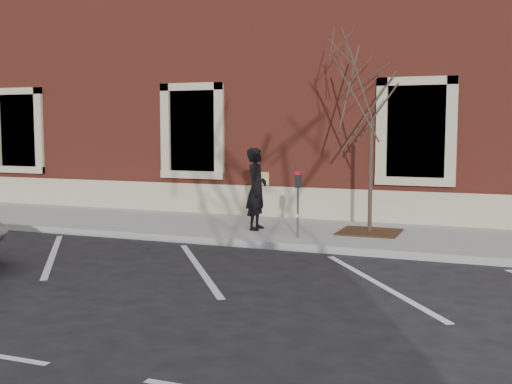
% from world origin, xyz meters
% --- Properties ---
extents(ground, '(120.00, 120.00, 0.00)m').
position_xyz_m(ground, '(0.00, 0.00, 0.00)').
color(ground, '#28282B').
rests_on(ground, ground).
extents(sidewalk_near, '(40.00, 3.50, 0.15)m').
position_xyz_m(sidewalk_near, '(0.00, 1.75, 0.07)').
color(sidewalk_near, '#98978F').
rests_on(sidewalk_near, ground).
extents(curb_near, '(40.00, 0.12, 0.15)m').
position_xyz_m(curb_near, '(0.00, -0.05, 0.07)').
color(curb_near, '#9E9E99').
rests_on(curb_near, ground).
extents(parking_stripes, '(28.00, 4.40, 0.01)m').
position_xyz_m(parking_stripes, '(0.00, -2.20, 0.00)').
color(parking_stripes, silver).
rests_on(parking_stripes, ground).
extents(building_civic, '(40.00, 8.62, 8.00)m').
position_xyz_m(building_civic, '(0.00, 7.74, 4.00)').
color(building_civic, maroon).
rests_on(building_civic, ground).
extents(man, '(0.49, 0.71, 1.88)m').
position_xyz_m(man, '(-0.28, 1.34, 1.09)').
color(man, black).
rests_on(man, sidewalk_near).
extents(parking_meter, '(0.13, 0.10, 1.42)m').
position_xyz_m(parking_meter, '(0.95, 0.63, 1.13)').
color(parking_meter, '#595B60').
rests_on(parking_meter, sidewalk_near).
extents(tree_grate, '(1.32, 1.32, 0.03)m').
position_xyz_m(tree_grate, '(2.25, 1.83, 0.17)').
color(tree_grate, '#452516').
rests_on(tree_grate, sidewalk_near).
extents(sapling, '(2.68, 2.68, 4.47)m').
position_xyz_m(sapling, '(2.25, 1.83, 3.28)').
color(sapling, '#3E3025').
rests_on(sapling, sidewalk_near).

